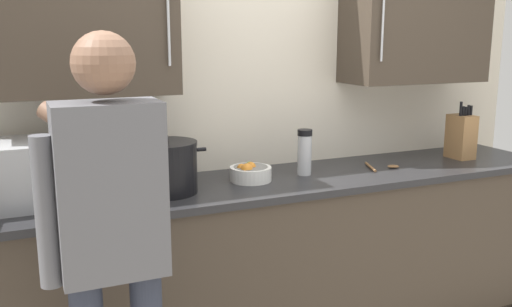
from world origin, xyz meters
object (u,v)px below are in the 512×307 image
(fruit_bowl, at_px, (250,172))
(person_figure, at_px, (111,234))
(microwave_oven, at_px, (23,174))
(wooden_spoon, at_px, (383,167))
(stock_pot, at_px, (165,167))
(thermos_flask, at_px, (305,152))
(knife_block, at_px, (461,136))

(fruit_bowl, bearing_deg, person_figure, -140.14)
(microwave_oven, xyz_separation_m, wooden_spoon, (1.79, -0.06, -0.13))
(stock_pot, relative_size, person_figure, 0.24)
(thermos_flask, bearing_deg, person_figure, -148.75)
(microwave_oven, bearing_deg, fruit_bowl, -0.78)
(microwave_oven, bearing_deg, wooden_spoon, -1.83)
(thermos_flask, relative_size, person_figure, 0.14)
(knife_block, distance_m, person_figure, 2.21)
(microwave_oven, relative_size, thermos_flask, 3.25)
(microwave_oven, relative_size, wooden_spoon, 3.95)
(thermos_flask, bearing_deg, stock_pot, -176.69)
(microwave_oven, height_order, knife_block, knife_block)
(microwave_oven, distance_m, knife_block, 2.36)
(knife_block, bearing_deg, stock_pot, -179.12)
(microwave_oven, height_order, thermos_flask, microwave_oven)
(knife_block, bearing_deg, fruit_bowl, 179.62)
(stock_pot, height_order, fruit_bowl, stock_pot)
(stock_pot, distance_m, fruit_bowl, 0.44)
(stock_pot, bearing_deg, person_figure, -119.32)
(thermos_flask, distance_m, stock_pot, 0.74)
(microwave_oven, xyz_separation_m, person_figure, (0.25, -0.67, -0.08))
(knife_block, xyz_separation_m, fruit_bowl, (-1.33, 0.01, -0.09))
(microwave_oven, bearing_deg, stock_pot, -4.80)
(stock_pot, xyz_separation_m, knife_block, (1.77, 0.03, 0.01))
(thermos_flask, relative_size, knife_block, 0.70)
(thermos_flask, xyz_separation_m, fruit_bowl, (-0.31, -0.01, -0.08))
(microwave_oven, relative_size, knife_block, 2.27)
(wooden_spoon, xyz_separation_m, person_figure, (-1.54, -0.61, 0.05))
(wooden_spoon, xyz_separation_m, knife_block, (0.57, 0.03, 0.12))
(wooden_spoon, bearing_deg, fruit_bowl, 176.75)
(wooden_spoon, height_order, knife_block, knife_block)
(person_figure, bearing_deg, wooden_spoon, 21.54)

